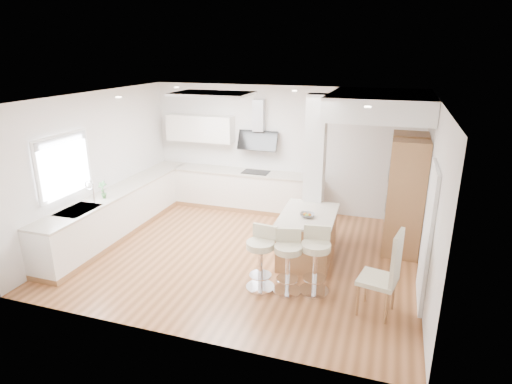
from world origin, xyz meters
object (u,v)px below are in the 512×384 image
at_px(bar_stool_c, 316,257).
at_px(dining_chair, 387,271).
at_px(bar_stool_b, 288,259).
at_px(bar_stool_a, 261,255).
at_px(peninsula, 308,236).

xyz_separation_m(bar_stool_c, dining_chair, (1.03, -0.31, 0.10)).
bearing_deg(bar_stool_b, bar_stool_a, 169.35).
xyz_separation_m(bar_stool_b, bar_stool_c, (0.39, 0.13, 0.02)).
bearing_deg(bar_stool_c, peninsula, 101.37).
relative_size(bar_stool_a, dining_chair, 0.79).
bearing_deg(bar_stool_b, dining_chair, -21.40).
xyz_separation_m(bar_stool_a, bar_stool_b, (0.42, 0.03, -0.01)).
height_order(peninsula, bar_stool_a, bar_stool_a).
xyz_separation_m(peninsula, dining_chair, (1.36, -1.33, 0.25)).
distance_m(bar_stool_c, dining_chair, 1.08).
distance_m(bar_stool_b, dining_chair, 1.44).
distance_m(peninsula, bar_stool_a, 1.28).
bearing_deg(bar_stool_b, bar_stool_c, 4.13).
xyz_separation_m(peninsula, bar_stool_a, (-0.48, -1.18, 0.13)).
bearing_deg(bar_stool_a, peninsula, 74.72).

